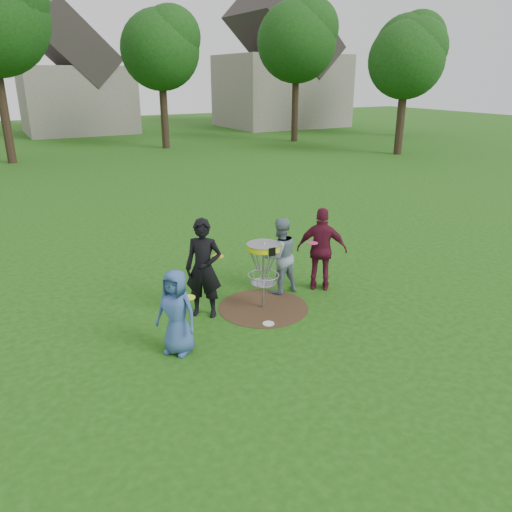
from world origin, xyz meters
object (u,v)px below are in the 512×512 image
player_black (204,269)px  player_grey (280,256)px  player_blue (176,312)px  player_maroon (322,249)px  disc_golf_basket (264,260)px

player_black → player_grey: player_black is taller
player_blue → player_grey: size_ratio=0.90×
player_blue → player_black: (0.94, 1.05, 0.23)m
player_blue → player_black: size_ratio=0.76×
player_blue → player_grey: bearing=76.4°
player_grey → player_maroon: (0.86, -0.29, 0.08)m
player_black → player_grey: size_ratio=1.18×
player_blue → player_maroon: size_ratio=0.81×
player_maroon → player_grey: bearing=20.2°
player_maroon → disc_golf_basket: (-1.55, -0.22, 0.12)m
player_black → player_grey: (1.82, 0.23, -0.14)m
player_black → player_maroon: bearing=37.0°
player_black → player_maroon: size_ratio=1.07×
player_maroon → player_black: bearing=37.5°
player_blue → player_grey: (2.76, 1.28, 0.08)m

